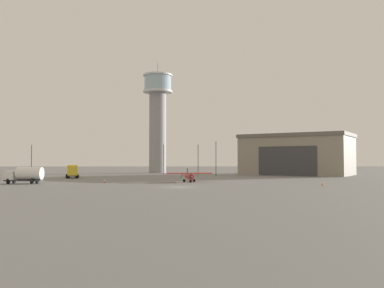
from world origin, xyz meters
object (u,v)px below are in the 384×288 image
airplane_red (189,176)px  light_post_north (31,157)px  truck_fuel_tanker_white (25,175)px  light_post_centre (198,157)px  light_post_east (216,155)px  traffic_cone_near_right (105,181)px  control_tower (158,114)px  truck_box_yellow (72,171)px  light_post_west (164,156)px  traffic_cone_near_left (323,183)px

airplane_red → light_post_north: 60.26m
truck_fuel_tanker_white → light_post_centre: (33.78, 39.08, 3.58)m
light_post_east → light_post_centre: light_post_east is taller
airplane_red → light_post_east: size_ratio=0.96×
light_post_centre → light_post_east: bearing=-43.8°
light_post_east → traffic_cone_near_right: 40.71m
control_tower → truck_fuel_tanker_white: size_ratio=5.43×
light_post_east → traffic_cone_near_right: size_ratio=13.28×
control_tower → traffic_cone_near_right: (-7.26, -57.32, -19.27)m
truck_box_yellow → light_post_centre: bearing=102.1°
light_post_west → traffic_cone_near_right: light_post_west is taller
truck_fuel_tanker_white → light_post_west: 51.02m
control_tower → light_post_east: size_ratio=3.90×
airplane_red → traffic_cone_near_left: 25.29m
light_post_north → control_tower: bearing=22.6°
truck_fuel_tanker_white → light_post_centre: bearing=-126.9°
truck_box_yellow → light_post_north: 28.02m
truck_fuel_tanker_white → traffic_cone_near_left: (52.91, -6.26, -1.30)m
light_post_north → traffic_cone_near_left: bearing=-37.0°
control_tower → traffic_cone_near_right: size_ratio=51.82×
light_post_centre → traffic_cone_near_right: size_ratio=12.35×
light_post_east → traffic_cone_near_left: 43.69m
control_tower → light_post_north: control_tower is taller
light_post_west → traffic_cone_near_left: 59.10m
light_post_east → light_post_north: 54.19m
airplane_red → light_post_centre: (3.57, 34.22, 3.99)m
traffic_cone_near_right → light_post_centre: bearing=61.7°
control_tower → light_post_east: control_tower is taller
light_post_west → traffic_cone_near_right: size_ratio=12.82×
traffic_cone_near_right → traffic_cone_near_left: bearing=-12.6°
light_post_centre → truck_fuel_tanker_white: bearing=-130.8°
traffic_cone_near_left → truck_box_yellow: bearing=149.7°
light_post_west → traffic_cone_near_right: 43.92m
airplane_red → light_post_east: 31.18m
truck_box_yellow → light_post_west: bearing=120.8°
light_post_centre → traffic_cone_near_left: bearing=-67.1°
light_post_west → truck_fuel_tanker_white: bearing=-117.9°
truck_fuel_tanker_white → light_post_north: size_ratio=0.76×
control_tower → traffic_cone_near_left: size_ratio=50.67×
truck_box_yellow → light_post_west: 30.69m
control_tower → airplane_red: control_tower is taller
light_post_east → truck_fuel_tanker_white: bearing=-138.0°
control_tower → traffic_cone_near_right: bearing=-97.2°
control_tower → traffic_cone_near_left: bearing=-64.4°
control_tower → truck_fuel_tanker_white: (-21.31, -59.75, -17.96)m
control_tower → truck_box_yellow: 44.87m
truck_fuel_tanker_white → light_post_north: light_post_north is taller
control_tower → traffic_cone_near_right: 60.90m
airplane_red → truck_fuel_tanker_white: truck_fuel_tanker_white is taller
traffic_cone_near_left → traffic_cone_near_right: (-38.85, 8.70, -0.01)m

